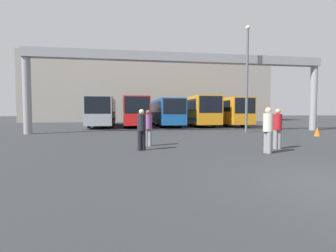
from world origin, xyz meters
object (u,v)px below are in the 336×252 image
(pedestrian_near_right, at_px, (277,128))
(pedestrian_mid_right, at_px, (268,129))
(traffic_cone, at_px, (317,132))
(lamp_post, at_px, (247,75))
(bus_slot_4, at_px, (223,110))
(pedestrian_far_center, at_px, (148,127))
(bus_slot_0, at_px, (103,110))
(bus_slot_3, at_px, (196,110))
(pedestrian_near_left, at_px, (142,129))
(bus_slot_1, at_px, (135,110))
(bus_slot_2, at_px, (166,111))

(pedestrian_near_right, distance_m, pedestrian_mid_right, 1.49)
(traffic_cone, distance_m, lamp_post, 6.77)
(bus_slot_4, distance_m, pedestrian_far_center, 21.23)
(bus_slot_0, height_order, bus_slot_3, bus_slot_3)
(pedestrian_near_left, bearing_deg, pedestrian_mid_right, -31.74)
(bus_slot_1, distance_m, bus_slot_2, 3.64)
(traffic_cone, bearing_deg, lamp_post, 128.84)
(bus_slot_1, bearing_deg, pedestrian_near_left, -91.55)
(bus_slot_3, height_order, pedestrian_near_right, bus_slot_3)
(pedestrian_far_center, xyz_separation_m, pedestrian_mid_right, (4.58, -2.99, 0.05))
(bus_slot_2, relative_size, pedestrian_mid_right, 6.10)
(pedestrian_far_center, height_order, pedestrian_mid_right, pedestrian_mid_right)
(pedestrian_mid_right, height_order, traffic_cone, pedestrian_mid_right)
(pedestrian_mid_right, bearing_deg, pedestrian_near_right, 126.80)
(bus_slot_4, xyz_separation_m, pedestrian_far_center, (-10.99, -18.15, -0.90))
(bus_slot_4, distance_m, pedestrian_near_left, 22.62)
(pedestrian_near_left, distance_m, traffic_cone, 13.25)
(bus_slot_0, bearing_deg, pedestrian_far_center, -79.09)
(pedestrian_near_left, distance_m, pedestrian_near_right, 6.11)
(bus_slot_0, distance_m, lamp_post, 16.75)
(bus_slot_0, relative_size, bus_slot_2, 1.10)
(bus_slot_2, xyz_separation_m, pedestrian_far_center, (-3.73, -17.77, -0.82))
(pedestrian_near_left, bearing_deg, traffic_cone, 6.72)
(pedestrian_near_right, bearing_deg, pedestrian_far_center, 163.17)
(bus_slot_1, bearing_deg, pedestrian_far_center, -90.32)
(bus_slot_1, xyz_separation_m, pedestrian_far_center, (-0.10, -17.61, -0.91))
(bus_slot_1, height_order, bus_slot_3, bus_slot_3)
(traffic_cone, height_order, lamp_post, lamp_post)
(bus_slot_3, height_order, pedestrian_near_left, bus_slot_3)
(bus_slot_0, xyz_separation_m, pedestrian_mid_right, (8.12, -21.33, -0.85))
(bus_slot_3, bearing_deg, bus_slot_1, 177.82)
(bus_slot_2, relative_size, bus_slot_4, 0.94)
(bus_slot_0, bearing_deg, lamp_post, -41.98)
(traffic_cone, bearing_deg, bus_slot_4, 93.83)
(bus_slot_4, bearing_deg, pedestrian_far_center, -121.20)
(bus_slot_3, distance_m, pedestrian_mid_right, 20.53)
(bus_slot_3, xyz_separation_m, pedestrian_near_right, (-1.70, -19.29, -0.95))
(pedestrian_near_left, height_order, lamp_post, lamp_post)
(bus_slot_1, distance_m, pedestrian_mid_right, 21.10)
(lamp_post, bearing_deg, bus_slot_4, 78.27)
(bus_slot_2, relative_size, traffic_cone, 18.16)
(bus_slot_2, distance_m, pedestrian_near_right, 19.84)
(bus_slot_2, bearing_deg, bus_slot_1, -177.49)
(bus_slot_2, bearing_deg, pedestrian_near_left, -102.22)
(bus_slot_4, bearing_deg, lamp_post, -101.73)
(bus_slot_2, distance_m, traffic_cone, 16.76)
(bus_slot_3, height_order, lamp_post, lamp_post)
(bus_slot_4, bearing_deg, bus_slot_2, -177.04)
(bus_slot_0, xyz_separation_m, pedestrian_near_left, (3.12, -19.70, -0.89))
(bus_slot_2, height_order, bus_slot_3, bus_slot_3)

